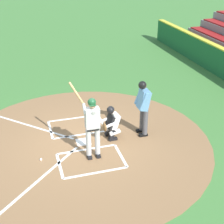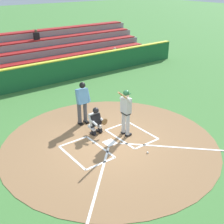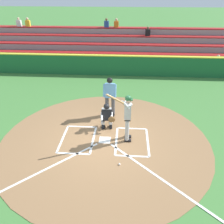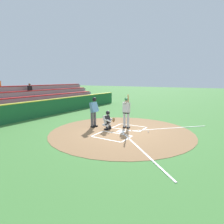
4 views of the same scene
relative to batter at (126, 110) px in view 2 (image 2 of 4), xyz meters
name	(u,v)px [view 2 (image 2 of 4)]	position (x,y,z in m)	size (l,w,h in m)	color
ground_plane	(110,143)	(0.84, 0.11, -1.10)	(120.00, 120.00, 0.00)	#427A38
dirt_circle	(110,143)	(0.84, 0.11, -1.09)	(8.00, 8.00, 0.01)	olive
home_plate_and_chalk	(125,153)	(0.84, 0.99, -1.08)	(7.93, 4.91, 0.01)	white
batter	(126,110)	(0.00, 0.00, 0.00)	(0.93, 0.70, 2.13)	#BCBCBC
catcher	(96,120)	(0.83, -0.81, -0.51)	(0.62, 0.61, 1.13)	black
plate_umpire	(82,100)	(0.79, -1.84, -0.02)	(0.58, 0.41, 1.86)	#4C4C51
baseball	(148,153)	(0.22, 1.49, -1.06)	(0.07, 0.07, 0.07)	white
backstop_wall	(28,77)	(0.84, -7.39, -0.45)	(22.00, 0.36, 1.31)	#1E6033
bleacher_stand	(7,61)	(0.84, -10.65, -0.25)	(20.00, 4.25, 3.00)	gray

